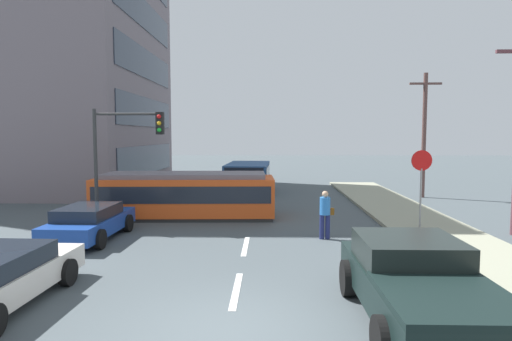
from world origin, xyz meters
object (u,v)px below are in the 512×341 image
(pickup_truck_parked, at_px, (416,283))
(traffic_light_mast, at_px, (124,145))
(parked_sedan_mid, at_px, (90,222))
(pedestrian_crossing, at_px, (325,212))
(city_bus, at_px, (248,176))
(utility_pole_mid, at_px, (424,133))
(stop_sign, at_px, (421,172))
(streetcar_tram, at_px, (185,194))

(pickup_truck_parked, height_order, traffic_light_mast, traffic_light_mast)
(parked_sedan_mid, relative_size, traffic_light_mast, 0.93)
(pedestrian_crossing, bearing_deg, traffic_light_mast, 168.37)
(pickup_truck_parked, bearing_deg, parked_sedan_mid, 144.15)
(city_bus, relative_size, utility_pole_mid, 0.77)
(traffic_light_mast, bearing_deg, parked_sedan_mid, -108.17)
(city_bus, distance_m, pedestrian_crossing, 12.76)
(parked_sedan_mid, xyz_separation_m, stop_sign, (11.78, 1.75, 1.57))
(city_bus, bearing_deg, traffic_light_mast, -111.22)
(stop_sign, relative_size, traffic_light_mast, 0.63)
(pedestrian_crossing, relative_size, traffic_light_mast, 0.37)
(pedestrian_crossing, relative_size, pickup_truck_parked, 0.33)
(utility_pole_mid, bearing_deg, traffic_light_mast, -148.62)
(city_bus, relative_size, pedestrian_crossing, 3.27)
(streetcar_tram, bearing_deg, pedestrian_crossing, -34.55)
(city_bus, relative_size, parked_sedan_mid, 1.29)
(pedestrian_crossing, bearing_deg, stop_sign, 20.82)
(streetcar_tram, xyz_separation_m, stop_sign, (9.29, -2.41, 1.19))
(pickup_truck_parked, bearing_deg, traffic_light_mast, 134.98)
(city_bus, height_order, pickup_truck_parked, city_bus)
(traffic_light_mast, xyz_separation_m, utility_pole_mid, (14.34, 8.75, 0.49))
(streetcar_tram, distance_m, stop_sign, 9.67)
(streetcar_tram, relative_size, utility_pole_mid, 1.09)
(streetcar_tram, relative_size, stop_sign, 2.69)
(pedestrian_crossing, height_order, utility_pole_mid, utility_pole_mid)
(parked_sedan_mid, distance_m, traffic_light_mast, 3.25)
(streetcar_tram, distance_m, pickup_truck_parked, 12.37)
(stop_sign, bearing_deg, streetcar_tram, 165.44)
(parked_sedan_mid, bearing_deg, stop_sign, 8.44)
(city_bus, xyz_separation_m, pedestrian_crossing, (3.24, -12.34, -0.09))
(city_bus, distance_m, stop_sign, 13.01)
(parked_sedan_mid, xyz_separation_m, utility_pole_mid, (14.96, 10.61, 3.09))
(streetcar_tram, relative_size, traffic_light_mast, 1.69)
(pedestrian_crossing, bearing_deg, parked_sedan_mid, -177.65)
(city_bus, distance_m, parked_sedan_mid, 13.56)
(pedestrian_crossing, relative_size, parked_sedan_mid, 0.39)
(pedestrian_crossing, distance_m, traffic_light_mast, 7.93)
(pickup_truck_parked, height_order, stop_sign, stop_sign)
(pedestrian_crossing, bearing_deg, pickup_truck_parked, -82.89)
(pedestrian_crossing, distance_m, stop_sign, 4.18)
(pedestrian_crossing, relative_size, stop_sign, 0.58)
(pickup_truck_parked, relative_size, stop_sign, 1.74)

